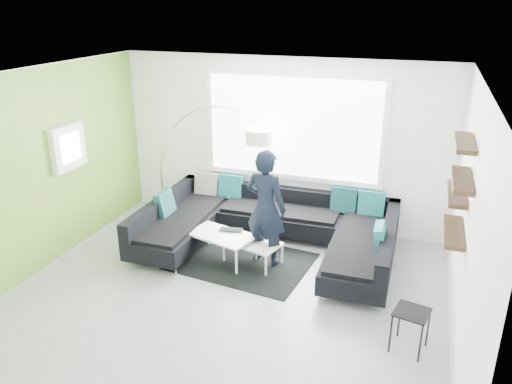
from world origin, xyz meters
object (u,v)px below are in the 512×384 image
Objects in this scene: person at (266,208)px; side_table at (410,330)px; coffee_table at (237,248)px; laptop at (230,231)px; sectional_sofa at (268,231)px; arc_lamp at (160,165)px.

side_table is at bearing 158.50° from person.
coffee_table is 0.78m from person.
person is 0.70m from laptop.
person is at bearing 146.84° from side_table.
coffee_table is at bearing 153.50° from side_table.
sectional_sofa is at bearing 142.63° from side_table.
arc_lamp reaches higher than laptop.
laptop is at bearing 14.88° from person.
coffee_table is 2.07m from arc_lamp.
arc_lamp reaches higher than person.
side_table is (2.16, -1.65, -0.11)m from sectional_sofa.
laptop reaches higher than coffee_table.
person is (0.06, -0.28, 0.50)m from sectional_sofa.
laptop is (-0.14, 0.10, 0.21)m from coffee_table.
sectional_sofa is 0.55m from coffee_table.
arc_lamp is at bearing 166.57° from sectional_sofa.
person reaches higher than sectional_sofa.
coffee_table is at bearing 29.05° from person.
arc_lamp reaches higher than sectional_sofa.
laptop is at bearing -147.98° from sectional_sofa.
sectional_sofa reaches higher than coffee_table.
coffee_table is 2.51× the size of side_table.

